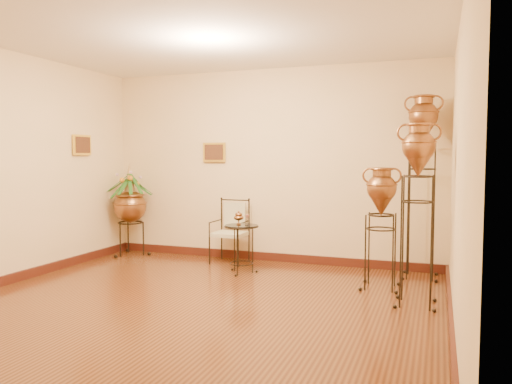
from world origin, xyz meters
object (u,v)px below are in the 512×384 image
(amphora_mid, at_px, (417,213))
(planter_urn, at_px, (130,202))
(side_table, at_px, (241,248))
(amphora_tall, at_px, (422,185))
(armchair, at_px, (229,231))

(amphora_mid, distance_m, planter_urn, 4.48)
(amphora_mid, bearing_deg, planter_urn, 163.77)
(side_table, bearing_deg, amphora_tall, 13.84)
(planter_urn, height_order, armchair, planter_urn)
(amphora_mid, bearing_deg, side_table, 162.33)
(amphora_mid, relative_size, side_table, 2.35)
(amphora_tall, height_order, side_table, amphora_tall)
(planter_urn, height_order, side_table, planter_urn)
(armchair, bearing_deg, side_table, -52.48)
(amphora_mid, bearing_deg, amphora_tall, 90.00)
(amphora_tall, relative_size, side_table, 2.87)
(amphora_tall, distance_m, armchair, 2.72)
(amphora_mid, distance_m, side_table, 2.41)
(planter_urn, bearing_deg, side_table, -14.67)
(amphora_mid, xyz_separation_m, planter_urn, (-4.30, 1.25, -0.13))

